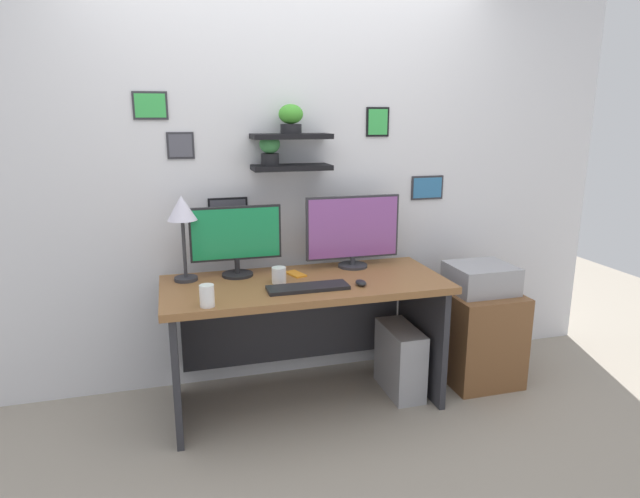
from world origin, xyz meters
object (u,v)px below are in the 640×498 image
object	(u,v)px
computer_mouse	(361,283)
drawer_cabinet	(477,335)
monitor_right	(353,231)
keyboard	(308,287)
monitor_left	(236,238)
computer_tower_right	(400,360)
coffee_mug	(279,275)
printer	(481,278)
desk_lamp	(182,215)
water_cup	(207,296)
desk	(303,313)
cell_phone	(296,274)

from	to	relation	value
computer_mouse	drawer_cabinet	size ratio (longest dim) A/B	0.15
monitor_right	keyboard	size ratio (longest dim) A/B	1.33
monitor_left	keyboard	world-z (taller)	monitor_left
computer_tower_right	coffee_mug	bearing A→B (deg)	176.81
monitor_left	printer	bearing A→B (deg)	-7.98
computer_mouse	computer_tower_right	size ratio (longest dim) A/B	0.22
monitor_left	drawer_cabinet	xyz separation A→B (m)	(1.49, -0.21, -0.68)
desk_lamp	printer	bearing A→B (deg)	-6.01
desk_lamp	drawer_cabinet	distance (m)	1.97
monitor_left	water_cup	distance (m)	0.56
monitor_right	keyboard	xyz separation A→B (m)	(-0.38, -0.36, -0.22)
drawer_cabinet	printer	world-z (taller)	printer
desk	computer_tower_right	size ratio (longest dim) A/B	3.81
monitor_left	cell_phone	xyz separation A→B (m)	(0.33, -0.08, -0.22)
monitor_right	water_cup	bearing A→B (deg)	-151.83
coffee_mug	computer_tower_right	world-z (taller)	coffee_mug
desk_lamp	coffee_mug	world-z (taller)	desk_lamp
monitor_right	water_cup	xyz separation A→B (m)	(-0.92, -0.49, -0.17)
computer_mouse	cell_phone	bearing A→B (deg)	135.32
monitor_right	computer_tower_right	xyz separation A→B (m)	(0.23, -0.25, -0.77)
computer_tower_right	monitor_left	bearing A→B (deg)	165.12
printer	keyboard	bearing A→B (deg)	-172.34
cell_phone	coffee_mug	xyz separation A→B (m)	(-0.12, -0.13, 0.04)
cell_phone	printer	xyz separation A→B (m)	(1.16, -0.13, -0.08)
printer	computer_tower_right	world-z (taller)	printer
monitor_left	computer_tower_right	bearing A→B (deg)	-14.88
coffee_mug	monitor_left	bearing A→B (deg)	134.59
monitor_right	computer_mouse	world-z (taller)	monitor_right
monitor_left	computer_tower_right	distance (m)	1.24
computer_tower_right	keyboard	bearing A→B (deg)	-169.37
drawer_cabinet	computer_tower_right	xyz separation A→B (m)	(-0.55, -0.04, -0.09)
desk	drawer_cabinet	size ratio (longest dim) A/B	2.71
desk	desk_lamp	world-z (taller)	desk_lamp
monitor_left	desk_lamp	bearing A→B (deg)	-175.87
coffee_mug	desk_lamp	bearing A→B (deg)	159.37
keyboard	printer	xyz separation A→B (m)	(1.15, 0.16, -0.09)
drawer_cabinet	computer_tower_right	size ratio (longest dim) A/B	1.41
keyboard	cell_phone	distance (m)	0.28
monitor_left	computer_tower_right	world-z (taller)	monitor_left
coffee_mug	drawer_cabinet	size ratio (longest dim) A/B	0.15
monitor_right	coffee_mug	distance (m)	0.57
computer_mouse	cell_phone	distance (m)	0.42
desk_lamp	coffee_mug	bearing A→B (deg)	-20.63
monitor_left	coffee_mug	distance (m)	0.34
coffee_mug	computer_tower_right	xyz separation A→B (m)	(0.73, -0.04, -0.59)
coffee_mug	water_cup	size ratio (longest dim) A/B	0.82
desk	computer_tower_right	distance (m)	0.68
keyboard	computer_mouse	size ratio (longest dim) A/B	4.89
keyboard	drawer_cabinet	xyz separation A→B (m)	(1.15, 0.16, -0.47)
computer_mouse	coffee_mug	xyz separation A→B (m)	(-0.42, 0.17, 0.03)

